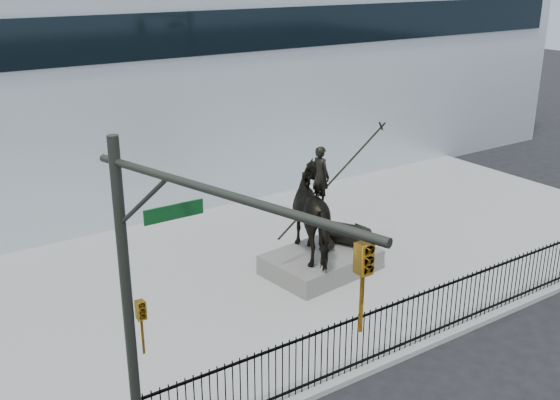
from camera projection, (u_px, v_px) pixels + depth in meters
ground at (426, 384)px, 15.47m from camera, size 120.00×120.00×0.00m
plaza at (265, 273)px, 20.89m from camera, size 30.00×12.00×0.15m
building at (108, 79)px, 29.52m from camera, size 44.00×14.00×9.00m
picket_fence at (392, 328)px, 16.13m from camera, size 22.10×0.10×1.50m
statue_plinth at (321, 262)px, 20.73m from camera, size 3.62×2.68×0.64m
equestrian_statue at (324, 213)px, 20.21m from camera, size 4.33×2.91×3.68m
traffic_signal_left at (164, 332)px, 10.05m from camera, size 1.52×4.84×7.00m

